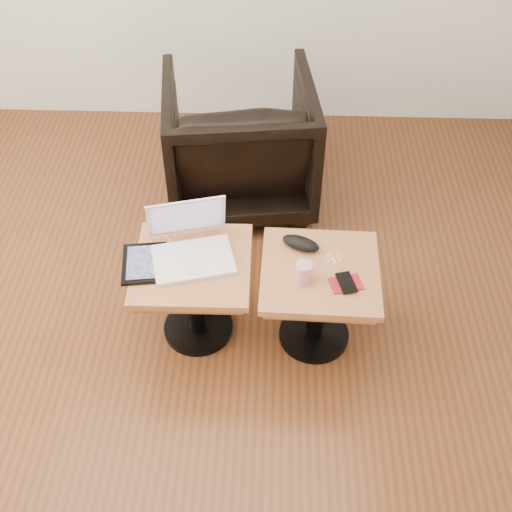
{
  "coord_description": "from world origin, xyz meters",
  "views": [
    {
      "loc": [
        0.53,
        -1.73,
        2.52
      ],
      "look_at": [
        0.46,
        0.27,
        0.53
      ],
      "focal_mm": 45.0,
      "sensor_mm": 36.0,
      "label": 1
    }
  ],
  "objects_px": {
    "striped_cup": "(304,273)",
    "armchair": "(240,142)",
    "laptop": "(191,246)",
    "side_table_right": "(319,288)",
    "side_table_left": "(194,280)"
  },
  "relations": [
    {
      "from": "striped_cup",
      "to": "armchair",
      "type": "height_order",
      "value": "armchair"
    },
    {
      "from": "laptop",
      "to": "striped_cup",
      "type": "xyz_separation_m",
      "value": [
        0.5,
        -0.15,
        -0.0
      ]
    },
    {
      "from": "side_table_right",
      "to": "armchair",
      "type": "xyz_separation_m",
      "value": [
        -0.42,
        1.09,
        0.03
      ]
    },
    {
      "from": "striped_cup",
      "to": "laptop",
      "type": "bearing_deg",
      "value": 163.51
    },
    {
      "from": "laptop",
      "to": "armchair",
      "type": "relative_size",
      "value": 0.5
    },
    {
      "from": "side_table_left",
      "to": "armchair",
      "type": "xyz_separation_m",
      "value": [
        0.15,
        1.07,
        0.03
      ]
    },
    {
      "from": "side_table_left",
      "to": "side_table_right",
      "type": "xyz_separation_m",
      "value": [
        0.57,
        -0.02,
        0.0
      ]
    },
    {
      "from": "side_table_left",
      "to": "side_table_right",
      "type": "bearing_deg",
      "value": -2.92
    },
    {
      "from": "striped_cup",
      "to": "armchair",
      "type": "distance_m",
      "value": 1.22
    },
    {
      "from": "side_table_right",
      "to": "striped_cup",
      "type": "relative_size",
      "value": 5.56
    },
    {
      "from": "armchair",
      "to": "side_table_right",
      "type": "bearing_deg",
      "value": 103.9
    },
    {
      "from": "side_table_left",
      "to": "laptop",
      "type": "height_order",
      "value": "laptop"
    },
    {
      "from": "side_table_left",
      "to": "armchair",
      "type": "height_order",
      "value": "armchair"
    },
    {
      "from": "side_table_left",
      "to": "armchair",
      "type": "relative_size",
      "value": 0.62
    },
    {
      "from": "side_table_right",
      "to": "armchair",
      "type": "bearing_deg",
      "value": 112.69
    }
  ]
}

